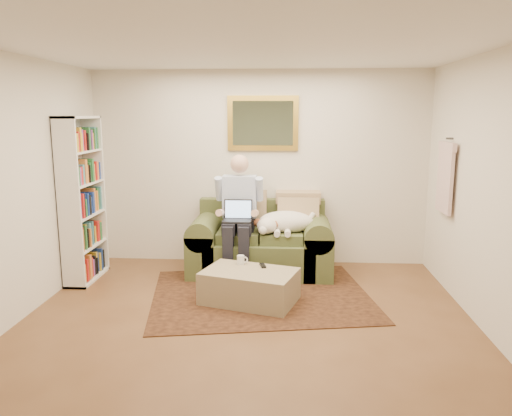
# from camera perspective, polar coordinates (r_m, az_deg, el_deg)

# --- Properties ---
(room_shell) EXTENTS (4.51, 5.00, 2.61)m
(room_shell) POSITION_cam_1_polar(r_m,az_deg,el_deg) (4.63, -1.19, 1.72)
(room_shell) COLOR brown
(room_shell) RESTS_ON ground
(rug) EXTENTS (2.71, 2.31, 0.01)m
(rug) POSITION_cam_1_polar(r_m,az_deg,el_deg) (5.73, 0.57, -9.90)
(rug) COLOR black
(rug) RESTS_ON room_shell
(sofa) EXTENTS (1.81, 0.92, 1.08)m
(sofa) POSITION_cam_1_polar(r_m,az_deg,el_deg) (6.46, 0.54, -4.66)
(sofa) COLOR #4B562D
(sofa) RESTS_ON room_shell
(seated_man) EXTENTS (0.60, 0.85, 1.52)m
(seated_man) POSITION_cam_1_polar(r_m,az_deg,el_deg) (6.21, -2.04, -1.03)
(seated_man) COLOR #8CA0D8
(seated_man) RESTS_ON sofa
(laptop) EXTENTS (0.35, 0.28, 0.25)m
(laptop) POSITION_cam_1_polar(r_m,az_deg,el_deg) (6.14, -2.10, -0.82)
(laptop) COLOR black
(laptop) RESTS_ON seated_man
(sleeping_dog) EXTENTS (0.74, 0.47, 0.28)m
(sleeping_dog) POSITION_cam_1_polar(r_m,az_deg,el_deg) (6.27, 3.46, -1.58)
(sleeping_dog) COLOR white
(sleeping_dog) RESTS_ON sofa
(ottoman) EXTENTS (1.12, 0.88, 0.36)m
(ottoman) POSITION_cam_1_polar(r_m,az_deg,el_deg) (5.48, -0.75, -8.96)
(ottoman) COLOR tan
(ottoman) RESTS_ON room_shell
(coffee_mug) EXTENTS (0.08, 0.08, 0.10)m
(coffee_mug) POSITION_cam_1_polar(r_m,az_deg,el_deg) (5.65, -1.76, -5.93)
(coffee_mug) COLOR white
(coffee_mug) RESTS_ON ottoman
(tv_remote) EXTENTS (0.09, 0.16, 0.02)m
(tv_remote) POSITION_cam_1_polar(r_m,az_deg,el_deg) (5.57, 0.78, -6.59)
(tv_remote) COLOR black
(tv_remote) RESTS_ON ottoman
(bookshelf) EXTENTS (0.28, 0.80, 2.00)m
(bookshelf) POSITION_cam_1_polar(r_m,az_deg,el_deg) (6.40, -19.25, 0.91)
(bookshelf) COLOR white
(bookshelf) RESTS_ON room_shell
(wall_mirror) EXTENTS (0.94, 0.04, 0.72)m
(wall_mirror) POSITION_cam_1_polar(r_m,az_deg,el_deg) (6.69, 0.79, 9.66)
(wall_mirror) COLOR gold
(wall_mirror) RESTS_ON room_shell
(hanging_shirt) EXTENTS (0.06, 0.52, 0.90)m
(hanging_shirt) POSITION_cam_1_polar(r_m,az_deg,el_deg) (6.11, 20.83, 3.69)
(hanging_shirt) COLOR beige
(hanging_shirt) RESTS_ON room_shell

